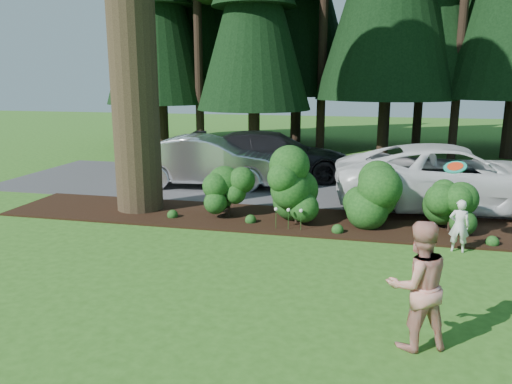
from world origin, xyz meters
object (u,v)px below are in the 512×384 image
car_dark_suv (272,155)px  adult (418,285)px  car_white_suv (454,178)px  car_silver_wagon (209,161)px  frisbee (455,167)px  child (459,226)px

car_dark_suv → adult: adult is taller
car_white_suv → car_dark_suv: (-5.67, 3.11, -0.05)m
car_silver_wagon → car_white_suv: (7.48, -1.43, 0.06)m
frisbee → car_dark_suv: bearing=127.8°
car_silver_wagon → car_white_suv: bearing=-107.7°
child → car_silver_wagon: bearing=-28.4°
car_dark_suv → adult: (4.16, -10.80, 0.01)m
car_silver_wagon → frisbee: 8.59m
child → car_dark_suv: bearing=-44.9°
frisbee → car_silver_wagon: bearing=144.5°
car_silver_wagon → car_dark_suv: 2.47m
car_white_suv → child: (-0.35, -3.52, -0.35)m
car_silver_wagon → adult: size_ratio=2.85×
car_white_suv → adult: 7.84m
car_silver_wagon → adult: (5.97, -9.13, 0.02)m
car_silver_wagon → car_dark_suv: size_ratio=0.87×
car_white_suv → car_dark_suv: size_ratio=1.10×
car_white_suv → adult: bearing=163.6°
car_dark_suv → frisbee: frisbee is taller
child → adult: adult is taller
car_white_suv → child: car_white_suv is taller
adult → car_silver_wagon: bearing=-79.2°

